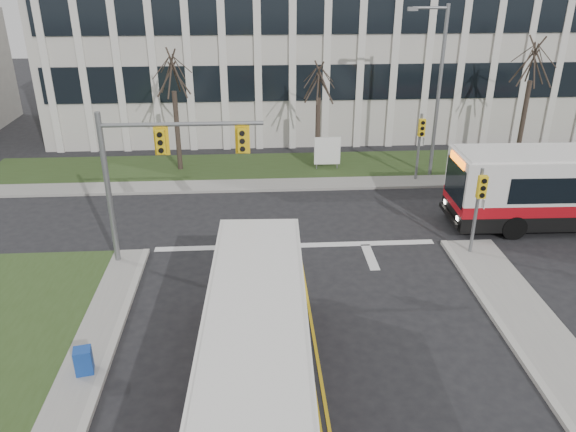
# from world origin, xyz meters

# --- Properties ---
(ground) EXTENTS (120.00, 120.00, 0.00)m
(ground) POSITION_xyz_m (0.00, 0.00, 0.00)
(ground) COLOR black
(ground) RESTS_ON ground
(sidewalk_cross) EXTENTS (44.00, 1.60, 0.14)m
(sidewalk_cross) POSITION_xyz_m (5.00, 15.20, 0.07)
(sidewalk_cross) COLOR #9E9B93
(sidewalk_cross) RESTS_ON ground
(building_lawn) EXTENTS (44.00, 5.00, 0.12)m
(building_lawn) POSITION_xyz_m (5.00, 18.00, 0.06)
(building_lawn) COLOR #2F431C
(building_lawn) RESTS_ON ground
(office_building) EXTENTS (40.00, 16.00, 12.00)m
(office_building) POSITION_xyz_m (5.00, 30.00, 6.00)
(office_building) COLOR beige
(office_building) RESTS_ON ground
(mast_arm_signal) EXTENTS (6.11, 0.38, 6.20)m
(mast_arm_signal) POSITION_xyz_m (-5.62, 7.16, 4.26)
(mast_arm_signal) COLOR slate
(mast_arm_signal) RESTS_ON ground
(signal_pole_near) EXTENTS (0.34, 0.39, 3.80)m
(signal_pole_near) POSITION_xyz_m (7.20, 6.90, 2.50)
(signal_pole_near) COLOR slate
(signal_pole_near) RESTS_ON ground
(signal_pole_far) EXTENTS (0.34, 0.39, 3.80)m
(signal_pole_far) POSITION_xyz_m (7.20, 15.40, 2.50)
(signal_pole_far) COLOR slate
(signal_pole_far) RESTS_ON ground
(streetlight) EXTENTS (2.15, 0.25, 9.20)m
(streetlight) POSITION_xyz_m (8.03, 16.20, 5.19)
(streetlight) COLOR slate
(streetlight) RESTS_ON ground
(directory_sign) EXTENTS (1.50, 0.12, 2.00)m
(directory_sign) POSITION_xyz_m (2.50, 17.50, 1.17)
(directory_sign) COLOR slate
(directory_sign) RESTS_ON ground
(tree_left) EXTENTS (1.80, 1.80, 7.70)m
(tree_left) POSITION_xyz_m (-6.00, 18.00, 5.51)
(tree_left) COLOR #42352B
(tree_left) RESTS_ON ground
(tree_mid) EXTENTS (1.80, 1.80, 6.82)m
(tree_mid) POSITION_xyz_m (2.00, 18.20, 4.88)
(tree_mid) COLOR #42352B
(tree_mid) RESTS_ON ground
(tree_right) EXTENTS (1.80, 1.80, 8.25)m
(tree_right) POSITION_xyz_m (14.00, 18.00, 5.91)
(tree_right) COLOR #42352B
(tree_right) RESTS_ON ground
(bus_main) EXTENTS (3.02, 12.16, 3.22)m
(bus_main) POSITION_xyz_m (-1.76, -1.96, 1.61)
(bus_main) COLOR silver
(bus_main) RESTS_ON ground
(newspaper_box_blue) EXTENTS (0.58, 0.54, 0.95)m
(newspaper_box_blue) POSITION_xyz_m (-6.80, 0.33, 0.47)
(newspaper_box_blue) COLOR navy
(newspaper_box_blue) RESTS_ON ground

